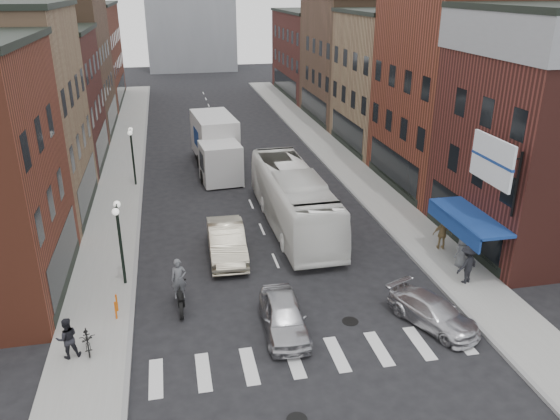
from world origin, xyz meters
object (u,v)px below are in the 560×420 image
at_px(motorcycle_rider, 179,286).
at_px(curb_car, 433,312).
at_px(streetlamp_near, 119,229).
at_px(ped_right_c, 462,252).
at_px(transit_bus, 293,199).
at_px(parked_bicycle, 87,339).
at_px(billboard_sign, 494,162).
at_px(box_truck, 216,145).
at_px(streetlamp_far, 132,146).
at_px(sedan_left_far, 227,241).
at_px(ped_left_solo, 67,338).
at_px(ped_right_b, 442,234).
at_px(sedan_left_near, 284,316).
at_px(bike_rack, 116,307).
at_px(ped_right_a, 467,264).

xyz_separation_m(motorcycle_rider, curb_car, (10.18, -3.34, -0.53)).
bearing_deg(streetlamp_near, ped_right_c, -5.93).
bearing_deg(transit_bus, ped_right_c, -45.30).
bearing_deg(parked_bicycle, transit_bus, 32.60).
bearing_deg(billboard_sign, box_truck, 116.70).
relative_size(streetlamp_far, motorcycle_rider, 1.70).
relative_size(motorcycle_rider, parked_bicycle, 1.48).
xyz_separation_m(streetlamp_far, motorcycle_rider, (2.48, -16.55, -1.78)).
relative_size(sedan_left_far, ped_left_solo, 3.15).
bearing_deg(ped_left_solo, ped_right_b, -177.03).
xyz_separation_m(box_truck, ped_left_solo, (-7.70, -21.69, -0.98)).
relative_size(sedan_left_near, ped_right_b, 2.50).
bearing_deg(billboard_sign, ped_right_c, 82.32).
distance_m(sedan_left_near, ped_right_c, 10.29).
relative_size(box_truck, sedan_left_near, 2.20).
xyz_separation_m(billboard_sign, ped_right_b, (0.22, 3.79, -5.14)).
bearing_deg(ped_right_c, ped_left_solo, -10.17).
relative_size(bike_rack, ped_left_solo, 0.48).
bearing_deg(box_truck, curb_car, -78.61).
bearing_deg(streetlamp_near, streetlamp_far, 90.00).
xyz_separation_m(streetlamp_near, box_truck, (5.96, 16.43, -0.96)).
distance_m(streetlamp_near, parked_bicycle, 5.53).
distance_m(streetlamp_far, bike_rack, 16.87).
xyz_separation_m(sedan_left_near, ped_right_a, (9.14, 1.89, 0.37)).
height_order(billboard_sign, streetlamp_near, billboard_sign).
distance_m(streetlamp_far, curb_car, 23.69).
distance_m(curb_car, ped_right_c, 5.53).
bearing_deg(streetlamp_near, box_truck, 70.06).
bearing_deg(streetlamp_far, streetlamp_near, -90.00).
bearing_deg(billboard_sign, motorcycle_rider, 175.98).
relative_size(motorcycle_rider, sedan_left_far, 0.46).
height_order(box_truck, motorcycle_rider, box_truck).
bearing_deg(streetlamp_far, billboard_sign, -47.59).
bearing_deg(ped_left_solo, billboard_sign, 171.45).
height_order(billboard_sign, ped_right_b, billboard_sign).
xyz_separation_m(ped_left_solo, ped_right_b, (17.95, 5.55, 0.02)).
relative_size(parked_bicycle, ped_right_a, 0.87).
bearing_deg(bike_rack, streetlamp_near, 85.76).
xyz_separation_m(billboard_sign, ped_left_solo, (-17.73, -1.76, -5.16)).
bearing_deg(curb_car, sedan_left_far, 110.81).
height_order(streetlamp_near, bike_rack, streetlamp_near).
bearing_deg(billboard_sign, bike_rack, 177.17).
relative_size(transit_bus, sedan_left_far, 2.33).
bearing_deg(ped_left_solo, motorcycle_rider, -161.51).
relative_size(bike_rack, sedan_left_near, 0.19).
bearing_deg(sedan_left_near, streetlamp_near, 144.45).
distance_m(curb_car, ped_right_b, 7.15).
bearing_deg(ped_left_solo, streetlamp_far, -109.38).
distance_m(ped_right_b, ped_right_c, 1.98).
relative_size(box_truck, parked_bicycle, 5.70).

